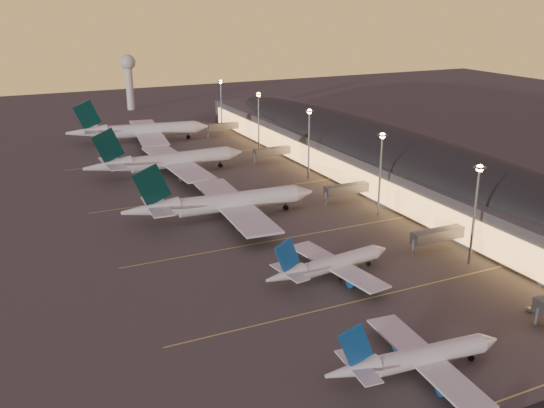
{
  "coord_description": "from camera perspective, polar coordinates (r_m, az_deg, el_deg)",
  "views": [
    {
      "loc": [
        -69.44,
        -105.47,
        63.75
      ],
      "look_at": [
        2.0,
        45.0,
        7.0
      ],
      "focal_mm": 40.0,
      "sensor_mm": 36.0,
      "label": 1
    }
  ],
  "objects": [
    {
      "name": "lane_markings",
      "position": [
        173.34,
        0.11,
        -2.76
      ],
      "size": [
        90.0,
        180.36,
        0.0
      ],
      "color": "#D8C659",
      "rests_on": "ground"
    },
    {
      "name": "baggage_tug_b",
      "position": [
        144.14,
        23.57,
        -8.89
      ],
      "size": [
        4.39,
        2.3,
        1.25
      ],
      "rotation": [
        0.0,
        0.0,
        0.15
      ],
      "color": "#BF7E00",
      "rests_on": "ground"
    },
    {
      "name": "airliner_wide_mid",
      "position": [
        233.46,
        -9.81,
        4.0
      ],
      "size": [
        62.27,
        56.64,
        19.95
      ],
      "rotation": [
        0.0,
        0.0,
        0.04
      ],
      "color": "silver",
      "rests_on": "ground"
    },
    {
      "name": "terminal_building",
      "position": [
        227.85,
        10.73,
        4.52
      ],
      "size": [
        56.35,
        255.0,
        17.46
      ],
      "color": "#454549",
      "rests_on": "ground"
    },
    {
      "name": "airliner_wide_near",
      "position": [
        183.65,
        -4.67,
        0.08
      ],
      "size": [
        60.34,
        55.02,
        19.31
      ],
      "rotation": [
        0.0,
        0.0,
        -0.06
      ],
      "color": "silver",
      "rests_on": "ground"
    },
    {
      "name": "airliner_wide_far",
      "position": [
        289.59,
        -12.34,
        6.75
      ],
      "size": [
        65.21,
        59.89,
        20.87
      ],
      "rotation": [
        0.0,
        0.0,
        -0.13
      ],
      "color": "silver",
      "rests_on": "ground"
    },
    {
      "name": "light_masts",
      "position": [
        205.69,
        6.21,
        5.73
      ],
      "size": [
        2.2,
        217.2,
        25.9
      ],
      "color": "gray",
      "rests_on": "ground"
    },
    {
      "name": "radar_tower",
      "position": [
        376.34,
        -13.34,
        11.93
      ],
      "size": [
        9.0,
        9.0,
        32.5
      ],
      "color": "silver",
      "rests_on": "ground"
    },
    {
      "name": "airliner_narrow_south",
      "position": [
        113.59,
        13.39,
        -13.94
      ],
      "size": [
        35.35,
        31.68,
        12.62
      ],
      "rotation": [
        0.0,
        0.0,
        -0.08
      ],
      "color": "silver",
      "rests_on": "ground"
    },
    {
      "name": "airliner_narrow_north",
      "position": [
        146.1,
        5.47,
        -5.72
      ],
      "size": [
        35.78,
        32.2,
        12.78
      ],
      "rotation": [
        0.0,
        0.0,
        0.13
      ],
      "color": "silver",
      "rests_on": "ground"
    },
    {
      "name": "ground",
      "position": [
        141.45,
        7.18,
        -8.13
      ],
      "size": [
        700.0,
        700.0,
        0.0
      ],
      "primitive_type": "plane",
      "color": "#3C3A37"
    }
  ]
}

